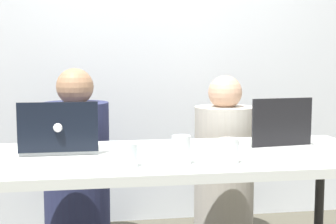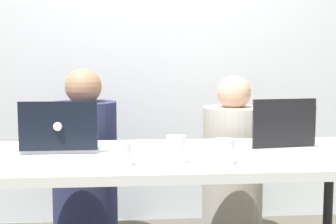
{
  "view_description": "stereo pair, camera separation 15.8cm",
  "coord_description": "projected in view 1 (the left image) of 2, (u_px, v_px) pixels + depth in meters",
  "views": [
    {
      "loc": [
        -0.33,
        -2.03,
        1.13
      ],
      "look_at": [
        0.0,
        0.08,
        0.89
      ],
      "focal_mm": 50.0,
      "sensor_mm": 36.0,
      "label": 1
    },
    {
      "loc": [
        -0.18,
        -2.05,
        1.13
      ],
      "look_at": [
        0.0,
        0.08,
        0.89
      ],
      "focal_mm": 50.0,
      "sensor_mm": 36.0,
      "label": 2
    }
  ],
  "objects": [
    {
      "name": "back_wall",
      "position": [
        142.0,
        34.0,
        3.24
      ],
      "size": [
        4.9,
        0.1,
        2.63
      ],
      "primitive_type": "cube",
      "color": "silver",
      "rests_on": "ground"
    },
    {
      "name": "desk",
      "position": [
        171.0,
        166.0,
        2.1
      ],
      "size": [
        1.89,
        0.77,
        0.71
      ],
      "color": "silver",
      "rests_on": "ground"
    },
    {
      "name": "person_on_left",
      "position": [
        77.0,
        173.0,
        2.71
      ],
      "size": [
        0.45,
        0.45,
        1.09
      ],
      "rotation": [
        0.0,
        0.0,
        2.92
      ],
      "color": "#262B4F",
      "rests_on": "ground"
    },
    {
      "name": "person_on_right",
      "position": [
        224.0,
        171.0,
        2.85
      ],
      "size": [
        0.4,
        0.4,
        1.04
      ],
      "rotation": [
        0.0,
        0.0,
        3.26
      ],
      "color": "#B3ADA1",
      "rests_on": "ground"
    },
    {
      "name": "laptop_front_right",
      "position": [
        291.0,
        142.0,
        2.1
      ],
      "size": [
        0.34,
        0.3,
        0.24
      ],
      "rotation": [
        0.0,
        0.0,
        0.14
      ],
      "color": "silver",
      "rests_on": "desk"
    },
    {
      "name": "laptop_back_left",
      "position": [
        60.0,
        141.0,
        2.11
      ],
      "size": [
        0.34,
        0.28,
        0.24
      ],
      "rotation": [
        0.0,
        0.0,
        3.15
      ],
      "color": "#ADB2B5",
      "rests_on": "desk"
    },
    {
      "name": "laptop_back_right",
      "position": [
        275.0,
        136.0,
        2.29
      ],
      "size": [
        0.34,
        0.26,
        0.2
      ],
      "rotation": [
        0.0,
        0.0,
        3.31
      ],
      "color": "#B4BAB3",
      "rests_on": "desk"
    },
    {
      "name": "water_glass_center",
      "position": [
        181.0,
        152.0,
        1.87
      ],
      "size": [
        0.08,
        0.08,
        0.12
      ],
      "color": "white",
      "rests_on": "desk"
    },
    {
      "name": "water_glass_right",
      "position": [
        229.0,
        153.0,
        1.89
      ],
      "size": [
        0.08,
        0.08,
        0.1
      ],
      "color": "white",
      "rests_on": "desk"
    },
    {
      "name": "water_glass_left",
      "position": [
        129.0,
        157.0,
        1.82
      ],
      "size": [
        0.07,
        0.07,
        0.09
      ],
      "color": "silver",
      "rests_on": "desk"
    }
  ]
}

